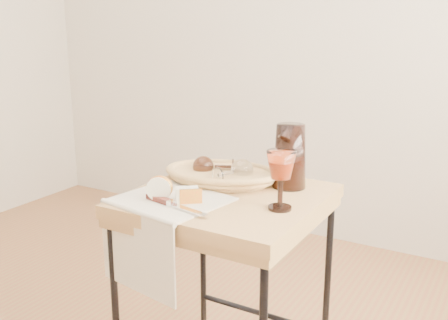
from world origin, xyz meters
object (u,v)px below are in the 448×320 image
Objects in this scene: goblet_lying_a at (216,167)px; wine_goblet at (281,180)px; goblet_lying_b at (232,172)px; tea_towel at (171,200)px; table_knife at (174,203)px; pitcher at (290,156)px; apple_half at (160,187)px; bread_basket at (221,176)px; side_table at (227,298)px.

wine_goblet is (0.32, -0.16, 0.04)m from goblet_lying_a.
goblet_lying_b is at bearing 152.39° from wine_goblet.
table_knife is (0.05, -0.05, 0.01)m from tea_towel.
wine_goblet is (0.06, -0.22, -0.02)m from pitcher.
wine_goblet is at bearing -5.70° from apple_half.
pitcher is 0.45m from apple_half.
tea_towel is 0.25m from bread_basket.
bread_basket is 4.28× the size of apple_half.
bread_basket is at bearing 128.68° from side_table.
bread_basket is at bearing 153.42° from wine_goblet.
tea_towel is 0.43m from pitcher.
pitcher is (0.26, 0.32, 0.11)m from tea_towel.
table_knife reaches higher than side_table.
apple_half is (-0.15, -0.16, 0.42)m from side_table.
table_knife is (-0.28, -0.15, -0.08)m from wine_goblet.
goblet_lying_b is at bearing 77.05° from tea_towel.
side_table is 0.45m from table_knife.
apple_half is at bearing -161.60° from wine_goblet.
wine_goblet is 2.20× the size of apple_half.
apple_half is at bearing -138.97° from tea_towel.
wine_goblet reaches higher than goblet_lying_a.
tea_towel is 2.53× the size of goblet_lying_b.
bread_basket is 0.06m from goblet_lying_b.
goblet_lying_b is 0.69× the size of wine_goblet.
goblet_lying_a is at bearing 87.51° from goblet_lying_b.
pitcher is at bearing 6.16° from bread_basket.
goblet_lying_b is (0.05, -0.02, 0.03)m from bread_basket.
goblet_lying_a reaches higher than apple_half.
pitcher reaches higher than apple_half.
tea_towel is (-0.12, -0.15, 0.38)m from side_table.
goblet_lying_a is 0.36m from wine_goblet.
tea_towel is at bearing 60.32° from goblet_lying_a.
tea_towel is 1.74× the size of wine_goblet.
side_table is 2.12× the size of bread_basket.
goblet_lying_b is 0.49× the size of pitcher.
tea_towel is 0.05m from apple_half.
wine_goblet is at bearing 40.76° from table_knife.
pitcher is (0.17, 0.09, 0.06)m from goblet_lying_b.
apple_half is 0.09m from table_knife.
bread_basket reaches higher than tea_towel.
wine_goblet is at bearing 125.59° from goblet_lying_a.
pitcher reaches higher than table_knife.
apple_half is (-0.36, -0.12, -0.05)m from wine_goblet.
side_table is 0.44m from goblet_lying_b.
apple_half reaches higher than side_table.
pitcher is 1.40× the size of wine_goblet.
goblet_lying_a is 0.27m from pitcher.
wine_goblet is (0.33, 0.10, 0.09)m from tea_towel.
wine_goblet reaches higher than apple_half.
apple_half reaches higher than tea_towel.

